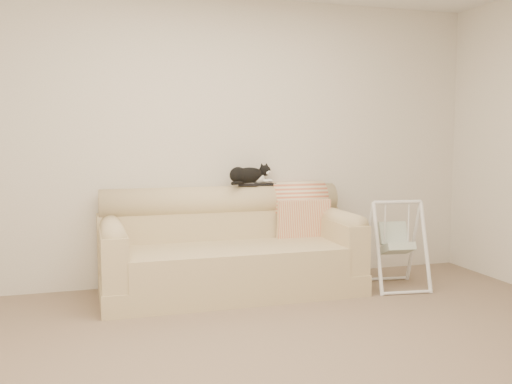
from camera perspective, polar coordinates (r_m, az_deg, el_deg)
ground_plane at (r=3.62m, az=4.20°, el=-16.34°), size 5.00×5.00×0.00m
room_shell at (r=3.36m, az=4.39°, el=8.61°), size 5.04×4.04×2.60m
sofa at (r=4.99m, az=-2.69°, el=-5.93°), size 2.20×0.93×0.90m
remote_a at (r=5.18m, az=-0.78°, el=0.76°), size 0.18×0.07×0.03m
remote_b at (r=5.24m, az=1.09°, el=0.80°), size 0.17×0.06×0.02m
tuxedo_cat at (r=5.19m, az=-0.71°, el=1.70°), size 0.46×0.34×0.19m
throw_blanket at (r=5.36m, az=4.24°, el=-1.07°), size 0.50×0.38×0.58m
baby_swing at (r=5.24m, az=13.83°, el=-5.06°), size 0.54×0.56×0.79m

